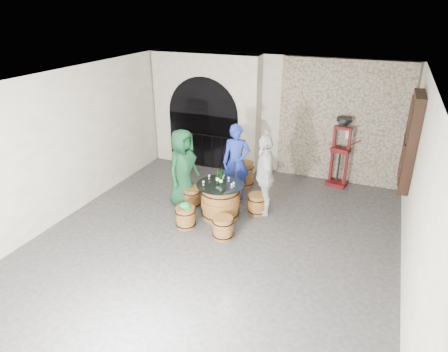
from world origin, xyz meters
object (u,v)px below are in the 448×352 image
at_px(barrel_stool_right, 257,204).
at_px(barrel_stool_near_right, 223,228).
at_px(person_green, 183,168).
at_px(side_barrel, 244,174).
at_px(barrel_table, 220,201).
at_px(wine_bottle_right, 222,176).
at_px(barrel_stool_far, 233,192).
at_px(person_blue, 236,162).
at_px(corking_press, 341,147).
at_px(barrel_stool_near_left, 185,217).
at_px(person_white, 265,175).
at_px(wine_bottle_center, 221,179).
at_px(wine_bottle_left, 218,177).
at_px(barrel_stool_left, 192,197).

relative_size(barrel_stool_right, barrel_stool_near_right, 1.00).
bearing_deg(person_green, barrel_stool_near_right, -115.01).
bearing_deg(side_barrel, barrel_table, -88.18).
distance_m(barrel_table, wine_bottle_right, 0.56).
relative_size(barrel_stool_far, side_barrel, 0.71).
bearing_deg(barrel_stool_near_right, person_blue, 102.79).
bearing_deg(corking_press, person_blue, -132.53).
bearing_deg(barrel_stool_near_left, person_white, 42.43).
bearing_deg(person_white, side_barrel, -164.63).
height_order(barrel_stool_near_left, corking_press, corking_press).
distance_m(barrel_stool_far, wine_bottle_center, 1.13).
bearing_deg(wine_bottle_right, wine_bottle_center, -73.19).
bearing_deg(side_barrel, wine_bottle_right, -89.16).
bearing_deg(wine_bottle_left, barrel_stool_far, 86.66).
bearing_deg(person_blue, wine_bottle_center, -106.26).
distance_m(barrel_stool_right, side_barrel, 1.49).
bearing_deg(person_green, side_barrel, -23.36).
xyz_separation_m(barrel_stool_left, wine_bottle_center, (0.85, -0.24, 0.71)).
bearing_deg(corking_press, barrel_table, -117.46).
bearing_deg(barrel_stool_near_right, wine_bottle_left, 119.74).
bearing_deg(wine_bottle_center, barrel_stool_far, 93.59).
xyz_separation_m(barrel_stool_far, barrel_stool_near_right, (0.41, -1.63, 0.00)).
bearing_deg(barrel_stool_far, person_white, -19.03).
bearing_deg(corking_press, barrel_stool_near_right, -106.03).
height_order(barrel_stool_right, barrel_stool_near_right, same).
bearing_deg(barrel_stool_right, barrel_table, -146.00).
bearing_deg(barrel_stool_near_right, barrel_stool_right, 75.25).
distance_m(wine_bottle_center, side_barrel, 1.87).
height_order(barrel_stool_near_right, person_blue, person_blue).
xyz_separation_m(barrel_stool_near_left, person_white, (1.36, 1.24, 0.70)).
xyz_separation_m(barrel_stool_far, barrel_stool_near_left, (-0.49, -1.54, 0.00)).
relative_size(person_blue, wine_bottle_left, 5.66).
bearing_deg(barrel_stool_near_right, corking_press, 62.71).
relative_size(person_white, wine_bottle_center, 5.74).
xyz_separation_m(barrel_stool_far, corking_press, (2.22, 1.87, 0.83)).
xyz_separation_m(barrel_stool_near_right, person_blue, (-0.42, 1.86, 0.69)).
bearing_deg(corking_press, wine_bottle_center, -116.97).
distance_m(barrel_stool_left, barrel_stool_near_right, 1.56).
bearing_deg(person_green, corking_press, -41.98).
xyz_separation_m(person_blue, wine_bottle_right, (0.01, -0.93, 0.02)).
height_order(wine_bottle_left, side_barrel, wine_bottle_left).
bearing_deg(side_barrel, person_blue, -88.67).
distance_m(barrel_stool_near_right, barrel_stool_near_left, 0.91).
bearing_deg(side_barrel, wine_bottle_left, -90.80).
bearing_deg(side_barrel, person_green, -124.44).
bearing_deg(wine_bottle_left, person_green, 166.10).
bearing_deg(barrel_table, barrel_stool_far, 92.11).
relative_size(barrel_stool_left, barrel_stool_right, 1.00).
height_order(wine_bottle_center, wine_bottle_right, same).
bearing_deg(barrel_stool_left, corking_press, 39.71).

